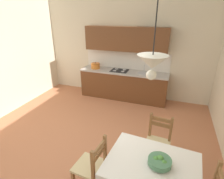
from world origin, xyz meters
TOP-DOWN VIEW (x-y plane):
  - ground_plane at (0.00, 0.00)m, footprint 5.85×6.21m
  - wall_back at (0.00, 2.87)m, footprint 5.85×0.12m
  - kitchen_cabinetry at (0.06, 2.53)m, footprint 2.72×0.63m
  - dining_table at (1.41, -0.78)m, footprint 1.26×1.00m
  - dining_chair_kitchen_side at (1.42, 0.04)m, footprint 0.46×0.46m
  - dining_chair_tv_side at (0.55, -0.83)m, footprint 0.46×0.46m
  - fruit_bowl at (1.50, -0.78)m, footprint 0.30×0.30m
  - pendant_lamp at (1.30, -0.80)m, footprint 0.32×0.32m

SIDE VIEW (x-z plane):
  - ground_plane at x=0.00m, z-range -0.10..0.00m
  - dining_chair_kitchen_side at x=1.42m, z-range -0.02..0.91m
  - dining_chair_tv_side at x=0.55m, z-range -0.02..0.91m
  - dining_table at x=1.41m, z-range 0.23..0.99m
  - fruit_bowl at x=1.50m, z-range 0.75..0.87m
  - kitchen_cabinetry at x=0.06m, z-range -0.24..1.96m
  - wall_back at x=0.00m, z-range 0.00..4.11m
  - pendant_lamp at x=1.30m, z-range 1.69..2.49m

